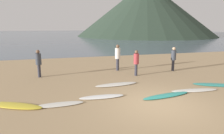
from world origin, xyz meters
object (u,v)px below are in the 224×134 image
(surfboard_4, at_px, (166,95))
(person_1, at_px, (173,57))
(surfboard_6, at_px, (217,85))
(surfboard_5, at_px, (195,90))
(person_2, at_px, (38,61))
(surfboard_1, at_px, (59,104))
(person_0, at_px, (118,55))
(surfboard_0, at_px, (14,105))
(surfboard_2, at_px, (102,97))
(person_3, at_px, (136,61))
(surfboard_3, at_px, (116,84))

(surfboard_4, xyz_separation_m, person_1, (3.08, 4.47, 0.95))
(surfboard_6, bearing_deg, surfboard_5, -140.78)
(person_1, relative_size, person_2, 0.99)
(surfboard_1, distance_m, surfboard_6, 8.17)
(surfboard_5, distance_m, person_0, 5.89)
(surfboard_6, bearing_deg, person_0, 154.53)
(surfboard_5, bearing_deg, surfboard_0, -174.83)
(person_2, bearing_deg, surfboard_2, -110.81)
(person_2, bearing_deg, surfboard_5, -86.54)
(person_1, height_order, person_3, person_1)
(surfboard_4, bearing_deg, surfboard_3, 118.81)
(person_2, bearing_deg, person_1, -58.09)
(surfboard_4, height_order, person_3, person_3)
(surfboard_0, xyz_separation_m, surfboard_3, (4.69, 1.70, -0.01))
(surfboard_5, height_order, person_1, person_1)
(surfboard_2, distance_m, person_2, 5.45)
(surfboard_3, bearing_deg, surfboard_5, -33.86)
(surfboard_3, relative_size, person_0, 1.28)
(surfboard_1, distance_m, person_0, 6.85)
(surfboard_1, relative_size, person_0, 1.07)
(surfboard_1, relative_size, person_2, 1.16)
(surfboard_4, relative_size, surfboard_6, 0.99)
(surfboard_2, height_order, surfboard_4, surfboard_2)
(surfboard_4, bearing_deg, person_3, 80.31)
(surfboard_5, xyz_separation_m, person_3, (-1.64, 3.58, 0.92))
(surfboard_4, xyz_separation_m, surfboard_6, (3.47, 0.78, -0.01))
(surfboard_2, xyz_separation_m, person_0, (2.23, 5.02, 1.04))
(surfboard_0, distance_m, surfboard_1, 1.73)
(surfboard_0, bearing_deg, surfboard_3, 47.01)
(surfboard_0, relative_size, person_2, 1.43)
(surfboard_1, distance_m, surfboard_2, 1.88)
(surfboard_1, distance_m, surfboard_5, 6.41)
(surfboard_0, xyz_separation_m, person_3, (6.47, 3.36, 0.91))
(surfboard_1, bearing_deg, person_0, 51.96)
(person_0, xyz_separation_m, person_2, (-5.19, -0.54, -0.08))
(surfboard_5, xyz_separation_m, surfboard_6, (1.75, 0.46, 0.00))
(person_0, bearing_deg, person_2, -61.48)
(person_1, bearing_deg, surfboard_6, 108.07)
(surfboard_4, distance_m, person_2, 7.77)
(surfboard_3, bearing_deg, surfboard_6, -20.31)
(person_1, bearing_deg, surfboard_3, 37.31)
(surfboard_0, distance_m, surfboard_6, 9.86)
(surfboard_2, height_order, person_2, person_2)
(person_3, bearing_deg, person_2, -32.07)
(surfboard_0, bearing_deg, surfboard_6, 28.52)
(surfboard_1, height_order, surfboard_6, surfboard_6)
(surfboard_2, distance_m, surfboard_4, 2.91)
(surfboard_6, distance_m, person_2, 10.26)
(surfboard_4, distance_m, surfboard_5, 1.75)
(surfboard_2, relative_size, person_0, 1.10)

